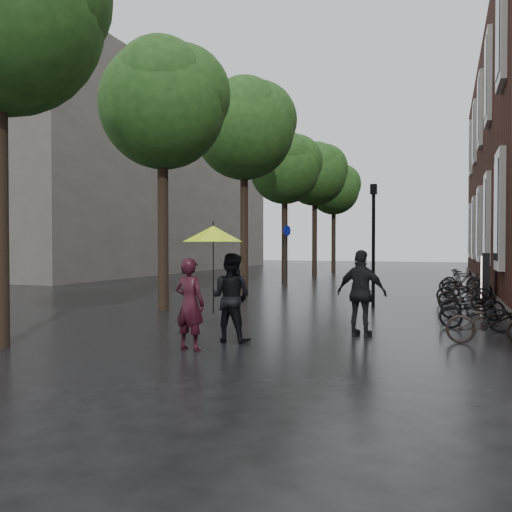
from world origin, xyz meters
The scene contains 11 objects.
ground centered at (0.00, 0.00, 0.00)m, with size 120.00×120.00×0.00m, color black.
bg_building centered at (-22.00, 28.00, 7.00)m, with size 16.00×30.00×14.00m, color #47423D.
street_trees centered at (-3.99, 15.91, 6.34)m, with size 4.33×34.03×8.91m.
person_burgundy centered at (-0.53, 2.09, 0.85)m, with size 0.62×0.41×1.71m, color black.
person_black centered at (-0.14, 3.11, 0.89)m, with size 0.87×0.68×1.79m, color black.
lime_umbrella centered at (-0.30, 2.62, 2.17)m, with size 1.22×1.22×1.79m.
pedestrian_walking centered at (2.24, 4.61, 0.93)m, with size 1.09×0.45×1.85m, color black.
parked_bicycles centered at (4.55, 10.73, 0.46)m, with size 2.01×12.94×1.04m.
ad_lightbox centered at (5.17, 12.48, 0.86)m, with size 0.26×1.13×1.70m.
lamp_post centered at (1.76, 10.02, 2.37)m, with size 0.20×0.20×3.90m.
cycle_sign centered at (-3.74, 18.26, 1.99)m, with size 0.16×0.55×3.01m.
Camera 1 is at (3.92, -6.10, 1.92)m, focal length 35.00 mm.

